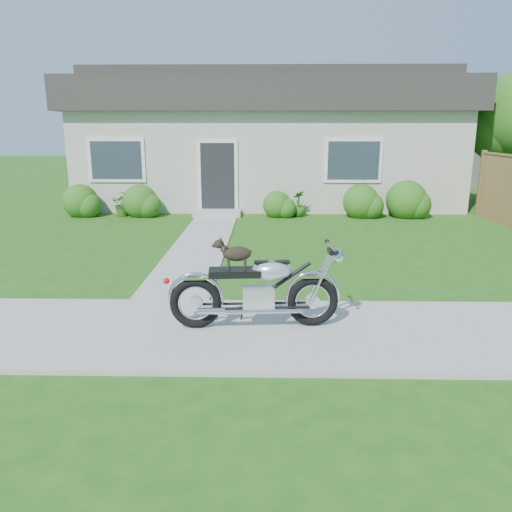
{
  "coord_description": "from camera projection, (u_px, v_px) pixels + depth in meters",
  "views": [
    {
      "loc": [
        -0.04,
        -5.95,
        2.55
      ],
      "look_at": [
        -0.19,
        1.0,
        0.75
      ],
      "focal_mm": 35.0,
      "sensor_mm": 36.0,
      "label": 1
    }
  ],
  "objects": [
    {
      "name": "walkway",
      "position": [
        202.0,
        243.0,
        11.26
      ],
      "size": [
        1.2,
        8.0,
        0.03
      ],
      "primitive_type": "cube",
      "color": "#9E9B93",
      "rests_on": "ground"
    },
    {
      "name": "ground",
      "position": [
        269.0,
        332.0,
        6.39
      ],
      "size": [
        80.0,
        80.0,
        0.0
      ],
      "primitive_type": "plane",
      "color": "#235114",
      "rests_on": "ground"
    },
    {
      "name": "sidewalk",
      "position": [
        269.0,
        331.0,
        6.39
      ],
      "size": [
        24.0,
        2.2,
        0.04
      ],
      "primitive_type": "cube",
      "color": "#9E9B93",
      "rests_on": "ground"
    },
    {
      "name": "potted_plant_right",
      "position": [
        299.0,
        204.0,
        14.55
      ],
      "size": [
        0.6,
        0.6,
        0.76
      ],
      "primitive_type": "imported",
      "rotation": [
        0.0,
        0.0,
        3.97
      ],
      "color": "#265E1A",
      "rests_on": "ground"
    },
    {
      "name": "shrub_row",
      "position": [
        266.0,
        202.0,
        14.51
      ],
      "size": [
        10.6,
        1.16,
        1.16
      ],
      "color": "#2C5F19",
      "rests_on": "ground"
    },
    {
      "name": "motorcycle_with_dog",
      "position": [
        258.0,
        289.0,
        6.35
      ],
      "size": [
        2.22,
        0.6,
        1.16
      ],
      "rotation": [
        0.0,
        0.0,
        0.07
      ],
      "color": "black",
      "rests_on": "sidewalk"
    },
    {
      "name": "house",
      "position": [
        268.0,
        139.0,
        17.46
      ],
      "size": [
        12.6,
        7.03,
        4.5
      ],
      "color": "beige",
      "rests_on": "ground"
    },
    {
      "name": "potted_plant_left",
      "position": [
        123.0,
        203.0,
        14.66
      ],
      "size": [
        0.81,
        0.75,
        0.74
      ],
      "primitive_type": "imported",
      "rotation": [
        0.0,
        0.0,
        0.3
      ],
      "color": "#2E5717",
      "rests_on": "ground"
    }
  ]
}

